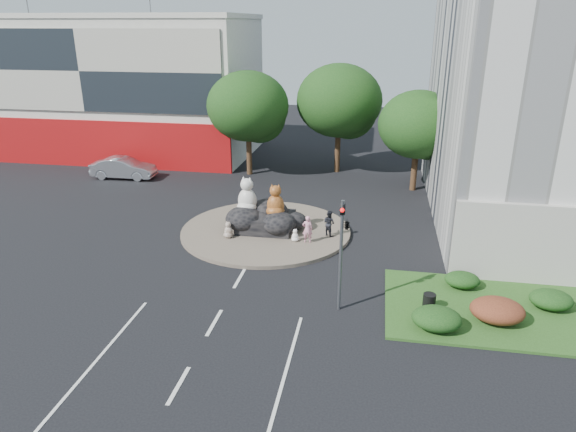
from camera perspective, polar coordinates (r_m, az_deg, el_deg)
name	(u,v)px	position (r m, az deg, el deg)	size (l,w,h in m)	color
ground	(214,323)	(21.98, -8.19, -11.66)	(120.00, 120.00, 0.00)	black
roundabout_island	(266,231)	(30.52, -2.47, -1.62)	(10.00, 10.00, 0.20)	brown
rock_plinth	(266,222)	(30.32, -2.49, -0.66)	(3.20, 2.60, 0.90)	black
shophouse_block	(117,85)	(51.80, -18.42, 13.60)	(25.20, 12.30, 17.40)	silver
grass_verge	(503,311)	(24.30, 22.78, -9.67)	(10.00, 6.00, 0.12)	#214316
tree_left	(249,110)	(41.39, -4.36, 11.70)	(6.46, 6.46, 8.27)	#382314
tree_mid	(340,104)	(42.17, 5.80, 12.25)	(6.84, 6.84, 8.76)	#382314
tree_right	(419,128)	(38.37, 14.34, 9.48)	(5.70, 5.70, 7.30)	#382314
hedge_near_green	(437,319)	(21.80, 16.20, -10.89)	(2.00, 1.60, 0.90)	#113511
hedge_red	(497,310)	(23.07, 22.24, -9.68)	(2.20, 1.76, 0.99)	#542316
hedge_mid_green	(551,300)	(25.05, 27.19, -8.25)	(1.80, 1.44, 0.81)	#113511
hedge_back_green	(462,280)	(25.36, 18.79, -6.73)	(1.60, 1.28, 0.72)	#113511
traffic_light	(344,232)	(21.17, 6.24, -1.82)	(0.44, 1.24, 5.00)	#595B60
street_lamp	(513,179)	(27.32, 23.68, 3.80)	(2.34, 0.22, 8.06)	#595B60
cat_white	(247,195)	(30.27, -4.56, 2.38)	(1.32, 1.15, 2.21)	beige
cat_tabby	(275,200)	(29.68, -1.40, 1.79)	(1.16, 1.01, 1.94)	#B76126
kitten_calico	(228,229)	(29.33, -6.65, -1.46)	(0.59, 0.51, 0.98)	white
kitten_white	(295,235)	(28.68, 0.79, -2.10)	(0.45, 0.39, 0.74)	white
pedestrian_pink	(307,229)	(28.38, 2.18, -1.47)	(0.57, 0.37, 1.56)	pink
pedestrian_dark	(329,223)	(29.38, 4.59, -0.79)	(0.73, 0.57, 1.50)	black
parked_car	(124,168)	(43.04, -17.80, 5.11)	(1.77, 5.07, 1.67)	#B0B2B8
litter_bin	(429,301)	(23.15, 15.40, -9.13)	(0.55, 0.55, 0.69)	black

